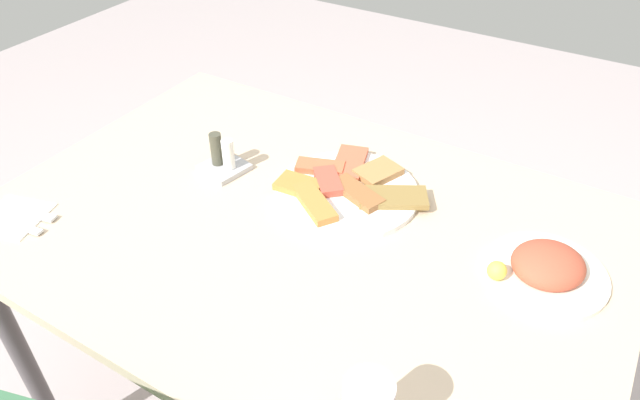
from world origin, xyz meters
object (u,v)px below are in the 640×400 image
(dining_table, at_px, (302,254))
(condiment_caddy, at_px, (223,160))
(salad_plate_greens, at_px, (546,268))
(fork, at_px, (21,211))
(spoon, at_px, (5,221))
(paper_napkin, at_px, (13,217))
(pide_platter, at_px, (347,189))

(dining_table, height_order, condiment_caddy, condiment_caddy)
(salad_plate_greens, distance_m, fork, 1.01)
(dining_table, bearing_deg, spoon, 30.58)
(dining_table, xyz_separation_m, paper_napkin, (0.50, 0.28, 0.08))
(salad_plate_greens, height_order, paper_napkin, salad_plate_greens)
(paper_napkin, xyz_separation_m, fork, (0.00, -0.02, 0.00))
(paper_napkin, xyz_separation_m, condiment_caddy, (-0.25, -0.35, 0.03))
(pide_platter, bearing_deg, condiment_caddy, 13.47)
(pide_platter, distance_m, fork, 0.66)
(paper_napkin, bearing_deg, salad_plate_greens, -158.08)
(spoon, xyz_separation_m, condiment_caddy, (-0.25, -0.36, 0.02))
(dining_table, relative_size, spoon, 6.70)
(dining_table, bearing_deg, fork, 27.42)
(dining_table, xyz_separation_m, pide_platter, (-0.03, -0.13, 0.09))
(salad_plate_greens, xyz_separation_m, paper_napkin, (0.94, 0.38, -0.02))
(dining_table, distance_m, fork, 0.57)
(fork, bearing_deg, salad_plate_greens, -171.28)
(pide_platter, relative_size, paper_napkin, 2.73)
(fork, bearing_deg, dining_table, -164.84)
(pide_platter, distance_m, spoon, 0.68)
(fork, bearing_deg, pide_platter, -155.48)
(salad_plate_greens, height_order, spoon, salad_plate_greens)
(paper_napkin, relative_size, condiment_caddy, 1.11)
(pide_platter, height_order, condiment_caddy, condiment_caddy)
(dining_table, xyz_separation_m, fork, (0.50, 0.26, 0.09))
(spoon, bearing_deg, fork, -97.62)
(dining_table, relative_size, condiment_caddy, 11.48)
(spoon, bearing_deg, paper_napkin, -97.62)
(spoon, bearing_deg, pide_platter, -148.41)
(dining_table, height_order, pide_platter, pide_platter)
(paper_napkin, relative_size, fork, 0.73)
(paper_napkin, distance_m, spoon, 0.02)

